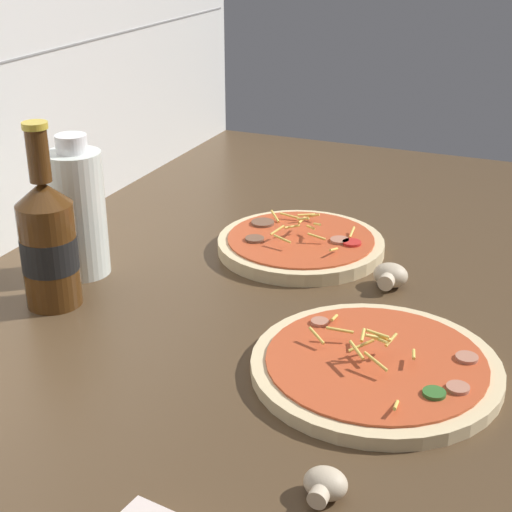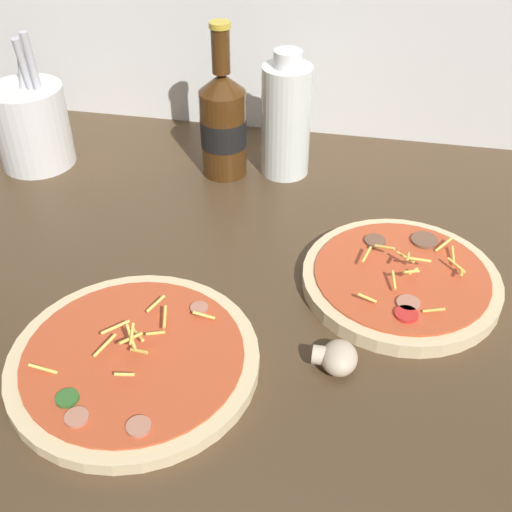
{
  "view_description": "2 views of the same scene",
  "coord_description": "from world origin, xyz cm",
  "px_view_note": "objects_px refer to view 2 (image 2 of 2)",
  "views": [
    {
      "loc": [
        -81.55,
        -31.47,
        49.87
      ],
      "look_at": [
        2.44,
        4.3,
        9.21
      ],
      "focal_mm": 55.0,
      "sensor_mm": 36.0,
      "label": 1
    },
    {
      "loc": [
        14.49,
        -59.73,
        56.08
      ],
      "look_at": [
        2.36,
        2.35,
        6.58
      ],
      "focal_mm": 45.0,
      "sensor_mm": 36.0,
      "label": 2
    }
  ],
  "objects_px": {
    "oil_bottle": "(286,119)",
    "utensil_crock": "(32,125)",
    "pizza_near": "(134,360)",
    "beer_bottle": "(223,123)",
    "pizza_far": "(401,280)",
    "mushroom_right": "(337,358)"
  },
  "relations": [
    {
      "from": "pizza_near",
      "to": "pizza_far",
      "type": "distance_m",
      "value": 0.35
    },
    {
      "from": "pizza_near",
      "to": "oil_bottle",
      "type": "xyz_separation_m",
      "value": [
        0.1,
        0.45,
        0.08
      ]
    },
    {
      "from": "pizza_near",
      "to": "pizza_far",
      "type": "height_order",
      "value": "same"
    },
    {
      "from": "pizza_far",
      "to": "mushroom_right",
      "type": "distance_m",
      "value": 0.17
    },
    {
      "from": "pizza_near",
      "to": "beer_bottle",
      "type": "distance_m",
      "value": 0.44
    },
    {
      "from": "pizza_near",
      "to": "mushroom_right",
      "type": "distance_m",
      "value": 0.22
    },
    {
      "from": "pizza_near",
      "to": "oil_bottle",
      "type": "relative_size",
      "value": 1.39
    },
    {
      "from": "pizza_far",
      "to": "beer_bottle",
      "type": "xyz_separation_m",
      "value": [
        -0.29,
        0.24,
        0.08
      ]
    },
    {
      "from": "utensil_crock",
      "to": "beer_bottle",
      "type": "bearing_deg",
      "value": 5.31
    },
    {
      "from": "beer_bottle",
      "to": "mushroom_right",
      "type": "bearing_deg",
      "value": -60.79
    },
    {
      "from": "pizza_near",
      "to": "mushroom_right",
      "type": "bearing_deg",
      "value": 10.3
    },
    {
      "from": "pizza_far",
      "to": "oil_bottle",
      "type": "xyz_separation_m",
      "value": [
        -0.19,
        0.26,
        0.08
      ]
    },
    {
      "from": "oil_bottle",
      "to": "utensil_crock",
      "type": "distance_m",
      "value": 0.41
    },
    {
      "from": "pizza_far",
      "to": "oil_bottle",
      "type": "height_order",
      "value": "oil_bottle"
    },
    {
      "from": "beer_bottle",
      "to": "utensil_crock",
      "type": "xyz_separation_m",
      "value": [
        -0.31,
        -0.03,
        -0.02
      ]
    },
    {
      "from": "mushroom_right",
      "to": "pizza_far",
      "type": "bearing_deg",
      "value": 66.46
    },
    {
      "from": "beer_bottle",
      "to": "utensil_crock",
      "type": "height_order",
      "value": "beer_bottle"
    },
    {
      "from": "pizza_far",
      "to": "mushroom_right",
      "type": "bearing_deg",
      "value": -113.54
    },
    {
      "from": "beer_bottle",
      "to": "oil_bottle",
      "type": "xyz_separation_m",
      "value": [
        0.1,
        0.02,
        0.0
      ]
    },
    {
      "from": "pizza_far",
      "to": "beer_bottle",
      "type": "relative_size",
      "value": 1.03
    },
    {
      "from": "pizza_near",
      "to": "oil_bottle",
      "type": "bearing_deg",
      "value": 77.94
    },
    {
      "from": "pizza_near",
      "to": "utensil_crock",
      "type": "bearing_deg",
      "value": 127.48
    }
  ]
}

